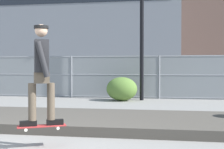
{
  "coord_description": "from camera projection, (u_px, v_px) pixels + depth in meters",
  "views": [
    {
      "loc": [
        2.08,
        -4.31,
        1.37
      ],
      "look_at": [
        0.7,
        4.16,
        1.15
      ],
      "focal_mm": 49.91,
      "sensor_mm": 36.0,
      "label": 1
    }
  ],
  "objects": [
    {
      "name": "chain_fence",
      "position": [
        114.0,
        77.0,
        13.56
      ],
      "size": [
        19.44,
        0.06,
        1.85
      ],
      "color": "gray",
      "rests_on": "ground_plane"
    },
    {
      "name": "library_building",
      "position": [
        81.0,
        19.0,
        44.89
      ],
      "size": [
        27.44,
        15.24,
        16.51
      ],
      "color": "slate",
      "rests_on": "ground_plane"
    },
    {
      "name": "shrub_left",
      "position": [
        122.0,
        89.0,
        12.43
      ],
      "size": [
        1.23,
        1.01,
        0.95
      ],
      "color": "#567A33",
      "rests_on": "ground_plane"
    },
    {
      "name": "skateboard",
      "position": [
        42.0,
        126.0,
        5.23
      ],
      "size": [
        0.81,
        0.53,
        0.07
      ],
      "color": "#B22D2D"
    },
    {
      "name": "street_lamp",
      "position": [
        142.0,
        3.0,
        12.59
      ],
      "size": [
        0.44,
        0.44,
        6.29
      ],
      "color": "black",
      "rests_on": "ground_plane"
    },
    {
      "name": "parked_car_mid",
      "position": [
        194.0,
        77.0,
        16.04
      ],
      "size": [
        4.41,
        1.97,
        1.66
      ],
      "color": "#474C54",
      "rests_on": "ground_plane"
    },
    {
      "name": "gravel_berm",
      "position": [
        74.0,
        120.0,
        7.39
      ],
      "size": [
        10.76,
        2.59,
        0.2
      ],
      "primitive_type": "cube",
      "color": "#4C473F",
      "rests_on": "ground_plane"
    },
    {
      "name": "skater",
      "position": [
        41.0,
        69.0,
        5.2
      ],
      "size": [
        0.69,
        0.62,
        1.7
      ],
      "color": "black",
      "rests_on": "skateboard"
    },
    {
      "name": "parked_car_near",
      "position": [
        72.0,
        76.0,
        17.42
      ],
      "size": [
        4.54,
        2.24,
        1.66
      ],
      "color": "silver",
      "rests_on": "ground_plane"
    }
  ]
}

